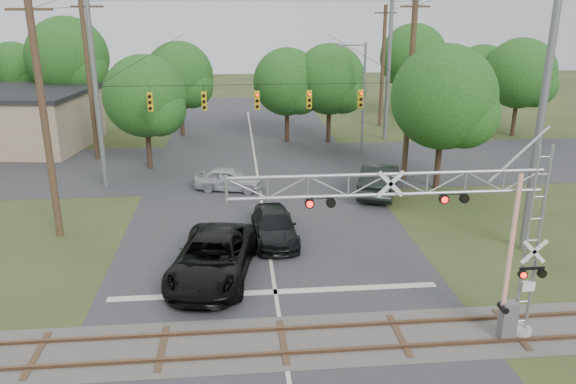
{
  "coord_description": "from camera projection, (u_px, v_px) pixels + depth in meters",
  "views": [
    {
      "loc": [
        -1.38,
        -14.2,
        10.78
      ],
      "look_at": [
        0.7,
        7.5,
        3.5
      ],
      "focal_mm": 35.0,
      "sensor_mm": 36.0,
      "label": 1
    }
  ],
  "objects": [
    {
      "name": "pickup_black",
      "position": [
        213.0,
        258.0,
        23.05
      ],
      "size": [
        4.04,
        6.92,
        1.81
      ],
      "primitive_type": "imported",
      "rotation": [
        0.0,
        0.0,
        -0.17
      ],
      "color": "black",
      "rests_on": "ground"
    },
    {
      "name": "utility_poles",
      "position": [
        302.0,
        76.0,
        36.86
      ],
      "size": [
        25.71,
        28.47,
        13.92
      ],
      "color": "#3C2F1C",
      "rests_on": "ground"
    },
    {
      "name": "road_main",
      "position": [
        268.0,
        246.0,
        26.39
      ],
      "size": [
        14.0,
        90.0,
        0.02
      ],
      "primitive_type": "cube",
      "color": "#2B2B2E",
      "rests_on": "ground"
    },
    {
      "name": "road_cross",
      "position": [
        256.0,
        166.0,
        39.61
      ],
      "size": [
        90.0,
        12.0,
        0.02
      ],
      "primitive_type": "cube",
      "color": "#2B2B2E",
      "rests_on": "ground"
    },
    {
      "name": "crossing_gantry",
      "position": [
        445.0,
        226.0,
        17.64
      ],
      "size": [
        10.3,
        0.86,
        6.71
      ],
      "color": "#989893",
      "rests_on": "ground"
    },
    {
      "name": "railroad_track",
      "position": [
        283.0,
        342.0,
        18.83
      ],
      "size": [
        90.0,
        3.2,
        0.17
      ],
      "color": "#46423C",
      "rests_on": "ground"
    },
    {
      "name": "treeline",
      "position": [
        237.0,
        71.0,
        46.54
      ],
      "size": [
        54.68,
        29.96,
        9.96
      ],
      "color": "#322217",
      "rests_on": "ground"
    },
    {
      "name": "sedan_silver",
      "position": [
        229.0,
        179.0,
        34.17
      ],
      "size": [
        4.42,
        2.61,
        1.41
      ],
      "primitive_type": "imported",
      "rotation": [
        0.0,
        0.0,
        1.33
      ],
      "color": "#A5A7AD",
      "rests_on": "ground"
    },
    {
      "name": "traffic_signal_span",
      "position": [
        272.0,
        93.0,
        34.12
      ],
      "size": [
        19.34,
        0.36,
        11.5
      ],
      "color": "slate",
      "rests_on": "ground"
    },
    {
      "name": "ground",
      "position": [
        289.0,
        380.0,
        16.95
      ],
      "size": [
        160.0,
        160.0,
        0.0
      ],
      "primitive_type": "plane",
      "color": "#2E3C1C",
      "rests_on": "ground"
    },
    {
      "name": "car_dark",
      "position": [
        274.0,
        226.0,
        26.91
      ],
      "size": [
        2.22,
        4.99,
        1.42
      ],
      "primitive_type": "imported",
      "rotation": [
        0.0,
        0.0,
        0.05
      ],
      "color": "black",
      "rests_on": "ground"
    },
    {
      "name": "streetlight",
      "position": [
        362.0,
        93.0,
        41.67
      ],
      "size": [
        2.19,
        0.23,
        8.23
      ],
      "color": "slate",
      "rests_on": "ground"
    },
    {
      "name": "suv_dark",
      "position": [
        379.0,
        179.0,
        33.48
      ],
      "size": [
        3.76,
        5.95,
        1.85
      ],
      "primitive_type": "imported",
      "rotation": [
        0.0,
        0.0,
        2.79
      ],
      "color": "black",
      "rests_on": "ground"
    }
  ]
}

